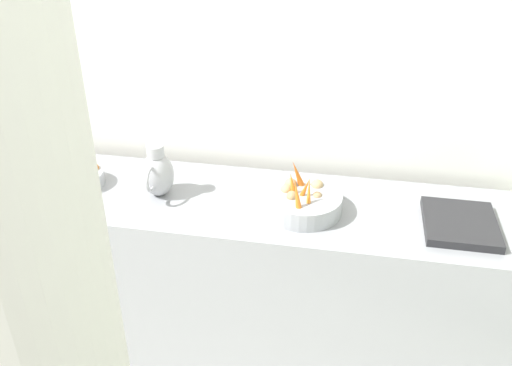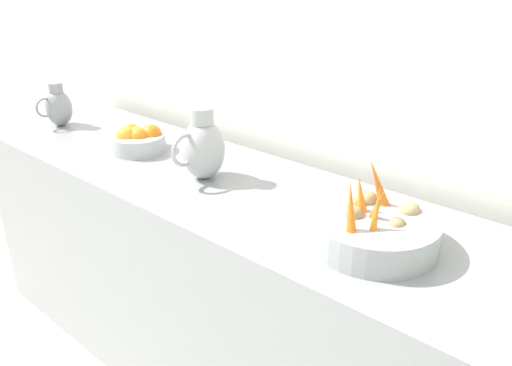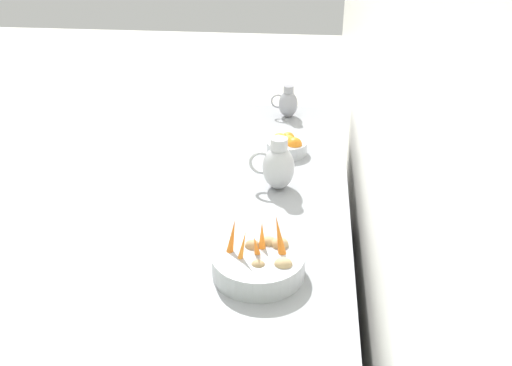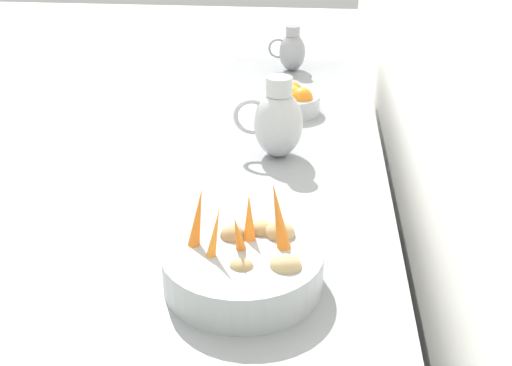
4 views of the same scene
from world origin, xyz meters
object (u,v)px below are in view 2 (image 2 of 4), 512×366
Objects in this scene: metal_pitcher_tall at (203,147)px; metal_pitcher_short at (58,107)px; vegetable_colander at (374,229)px; orange_bowl at (138,140)px.

metal_pitcher_tall is 1.28× the size of metal_pitcher_short.
metal_pitcher_short is at bearing -90.34° from vegetable_colander.
metal_pitcher_short is (0.01, -0.95, -0.02)m from metal_pitcher_tall.
metal_pitcher_tall reaches higher than vegetable_colander.
orange_bowl is at bearing -92.06° from vegetable_colander.
metal_pitcher_short is at bearing -86.99° from orange_bowl.
metal_pitcher_short is (-0.01, -1.62, 0.04)m from vegetable_colander.
vegetable_colander is 1.07m from orange_bowl.
metal_pitcher_tall is at bearing 87.04° from orange_bowl.
orange_bowl is 0.40m from metal_pitcher_tall.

